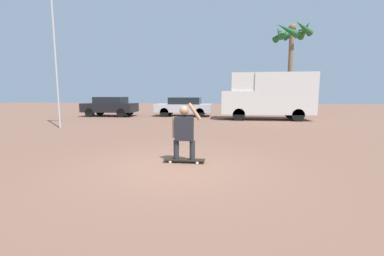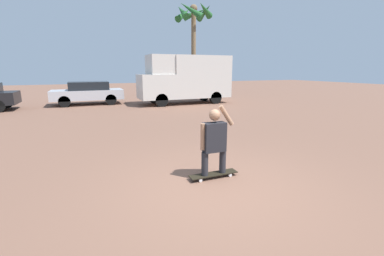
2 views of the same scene
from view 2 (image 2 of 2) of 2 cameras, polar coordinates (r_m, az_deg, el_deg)
The scene contains 6 objects.
ground_plane at distance 5.10m, azimuth 5.57°, elevation -12.96°, with size 80.00×80.00×0.00m, color brown.
skateboard at distance 5.48m, azimuth 4.82°, elevation -10.20°, with size 1.05×0.24×0.09m.
person_skateboarder at distance 5.22m, azimuth 4.97°, elevation -2.36°, with size 0.74×0.23×1.45m.
camper_van at distance 17.14m, azimuth -1.27°, elevation 11.07°, with size 5.95×2.05×3.09m.
parked_car_silver at distance 17.97m, azimuth -22.10°, elevation 7.37°, with size 4.32×1.94×1.46m.
palm_tree_near_van at distance 22.28m, azimuth 0.34°, elevation 22.75°, with size 3.09×3.18×7.38m.
Camera 2 is at (-2.20, -4.03, 2.22)m, focal length 24.00 mm.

